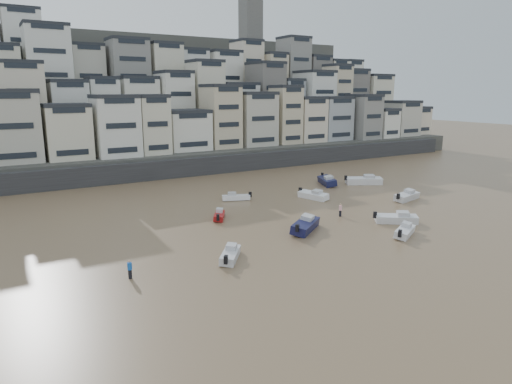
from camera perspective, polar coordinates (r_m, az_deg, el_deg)
ground at (r=35.00m, az=23.36°, el=-16.18°), size 400.00×400.00×0.00m
harbor_wall at (r=90.73m, az=-7.47°, el=3.23°), size 140.00×3.00×3.50m
hillside at (r=128.54m, az=-12.98°, el=10.77°), size 141.04×66.00×50.00m
boat_a at (r=55.01m, az=18.12°, el=-4.54°), size 5.07×3.71×1.33m
boat_b at (r=59.84m, az=17.15°, el=-3.01°), size 5.63×4.81×1.54m
boat_c at (r=54.32m, az=6.19°, el=-3.97°), size 6.39×5.36×1.73m
boat_d at (r=72.84m, az=18.34°, el=-0.36°), size 6.03×3.22×1.57m
boat_e at (r=70.43m, az=7.16°, el=-0.28°), size 3.03×5.70×1.48m
boat_f at (r=59.34m, az=-4.62°, el=-2.82°), size 3.29×4.23×1.13m
boat_g at (r=83.05m, az=13.35°, el=1.58°), size 7.10×5.38×1.88m
boat_h at (r=69.21m, az=-2.51°, el=-0.51°), size 4.81×3.07×1.25m
boat_i at (r=81.50m, az=8.86°, el=1.53°), size 4.56×6.82×1.78m
boat_j at (r=45.23m, az=-3.24°, el=-7.61°), size 4.24×4.78×1.32m
person_blue at (r=42.20m, az=-15.50°, el=-9.28°), size 0.44×0.44×1.74m
person_pink at (r=61.16m, az=10.50°, el=-2.23°), size 0.44×0.44×1.74m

